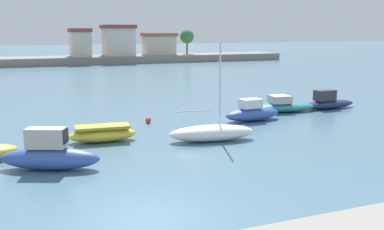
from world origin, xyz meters
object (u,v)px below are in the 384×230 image
(moored_boat_2, at_px, (49,155))
(moored_boat_6, at_px, (283,106))
(moored_boat_5, at_px, (252,113))
(moored_boat_7, at_px, (327,102))
(moored_boat_3, at_px, (102,134))
(mooring_buoy_0, at_px, (148,120))
(moored_boat_4, at_px, (212,133))

(moored_boat_2, distance_m, moored_boat_6, 20.77)
(moored_boat_2, height_order, moored_boat_6, moored_boat_2)
(moored_boat_5, bearing_deg, moored_boat_7, 9.88)
(moored_boat_3, xyz_separation_m, moored_boat_7, (19.79, 4.08, 0.06))
(moored_boat_3, bearing_deg, moored_boat_6, 20.42)
(moored_boat_2, xyz_separation_m, moored_boat_6, (18.87, 8.68, -0.23))
(moored_boat_3, xyz_separation_m, moored_boat_6, (15.52, 4.27, 0.01))
(moored_boat_5, xyz_separation_m, moored_boat_6, (4.16, 2.21, -0.11))
(moored_boat_3, distance_m, mooring_buoy_0, 5.76)
(moored_boat_2, xyz_separation_m, moored_boat_7, (23.14, 8.48, -0.18))
(moored_boat_3, xyz_separation_m, moored_boat_5, (11.36, 2.07, 0.12))
(moored_boat_2, distance_m, moored_boat_3, 5.54)
(moored_boat_2, height_order, moored_boat_4, moored_boat_4)
(moored_boat_3, relative_size, moored_boat_5, 0.91)
(moored_boat_6, xyz_separation_m, moored_boat_7, (4.27, -0.20, 0.05))
(moored_boat_4, bearing_deg, moored_boat_7, 34.54)
(moored_boat_5, xyz_separation_m, mooring_buoy_0, (-7.31, 2.02, -0.38))
(moored_boat_4, bearing_deg, moored_boat_5, 49.20)
(moored_boat_4, xyz_separation_m, moored_boat_7, (13.71, 6.38, 0.02))
(moored_boat_4, distance_m, mooring_buoy_0, 6.71)
(moored_boat_6, xyz_separation_m, mooring_buoy_0, (-11.47, -0.19, -0.27))
(moored_boat_3, bearing_deg, moored_boat_5, 15.33)
(mooring_buoy_0, bearing_deg, moored_boat_3, -134.71)
(mooring_buoy_0, bearing_deg, moored_boat_4, -72.35)
(moored_boat_6, bearing_deg, moored_boat_3, -156.09)
(moored_boat_5, height_order, moored_boat_6, moored_boat_5)
(moored_boat_5, bearing_deg, mooring_buoy_0, 161.01)
(moored_boat_3, bearing_deg, moored_boat_2, -122.25)
(moored_boat_2, xyz_separation_m, moored_boat_3, (3.35, 4.40, -0.24))
(moored_boat_7, height_order, mooring_buoy_0, moored_boat_7)
(moored_boat_2, relative_size, mooring_buoy_0, 11.90)
(moored_boat_4, relative_size, moored_boat_5, 1.29)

